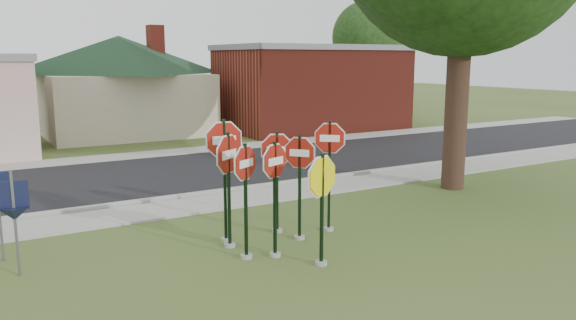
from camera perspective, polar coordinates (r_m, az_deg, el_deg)
ground at (r=11.17m, az=2.69°, el=-10.86°), size 120.00×120.00×0.00m
sidewalk_near at (r=15.83m, az=-8.35°, el=-4.44°), size 60.00×1.60×0.06m
road at (r=19.96m, az=-13.28°, el=-1.55°), size 60.00×7.00×0.04m
sidewalk_far at (r=24.03m, az=-16.38°, el=0.32°), size 60.00×1.60×0.06m
curb at (r=16.72m, az=-9.66°, el=-3.54°), size 60.00×0.20×0.14m
stop_sign_center at (r=11.33m, az=-1.35°, el=-2.52°), size 0.92×0.38×2.49m
stop_sign_yellow at (r=10.89m, az=3.47°, el=-3.50°), size 1.09×0.35×2.36m
stop_sign_left at (r=11.25m, az=-4.34°, el=-2.71°), size 0.87×0.48×2.47m
stop_sign_right at (r=12.43m, az=1.20°, el=-1.43°), size 0.64×0.76×2.47m
stop_sign_back_right at (r=12.92m, az=-1.11°, el=-0.86°), size 0.93×0.49×2.49m
stop_sign_back_left at (r=12.28m, az=-6.47°, el=-0.15°), size 1.12×0.24×2.86m
stop_sign_far_right at (r=13.05m, az=4.24°, el=-0.12°), size 0.78×0.63×2.71m
stop_sign_far_left at (r=11.94m, az=-6.06°, el=-1.28°), size 0.98×0.64×2.62m
building_house at (r=31.66m, az=-16.70°, el=9.20°), size 11.60×11.60×6.20m
building_brick at (r=32.51m, az=2.49°, el=7.45°), size 10.20×6.20×4.75m
bg_tree_right at (r=44.45m, az=8.18°, el=12.22°), size 5.60×5.60×8.40m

